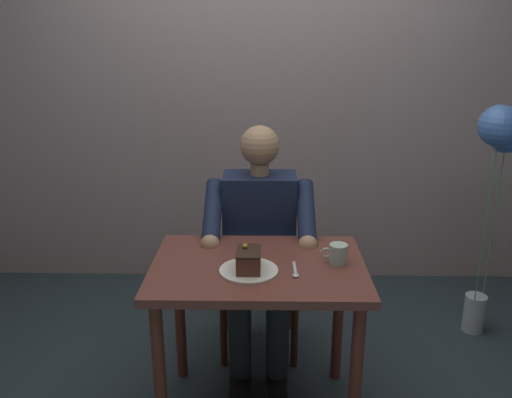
# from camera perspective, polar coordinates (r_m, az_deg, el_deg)

# --- Properties ---
(cafe_rear_panel) EXTENTS (6.40, 0.12, 3.00)m
(cafe_rear_panel) POSITION_cam_1_polar(r_m,az_deg,el_deg) (3.42, 0.59, 15.40)
(cafe_rear_panel) COLOR #A39191
(cafe_rear_panel) RESTS_ON ground
(dining_table) EXTENTS (0.88, 0.62, 0.73)m
(dining_table) POSITION_cam_1_polar(r_m,az_deg,el_deg) (2.23, 0.25, -9.68)
(dining_table) COLOR brown
(dining_table) RESTS_ON ground
(chair) EXTENTS (0.42, 0.42, 0.92)m
(chair) POSITION_cam_1_polar(r_m,az_deg,el_deg) (2.81, 0.40, -5.99)
(chair) COLOR #5A2C1B
(chair) RESTS_ON ground
(seated_person) EXTENTS (0.53, 0.58, 1.22)m
(seated_person) POSITION_cam_1_polar(r_m,az_deg,el_deg) (2.60, 0.37, -5.02)
(seated_person) COLOR #192441
(seated_person) RESTS_ON ground
(dessert_plate) EXTENTS (0.24, 0.24, 0.01)m
(dessert_plate) POSITION_cam_1_polar(r_m,az_deg,el_deg) (2.12, -0.80, -7.78)
(dessert_plate) COLOR white
(dessert_plate) RESTS_ON dining_table
(cake_slice) EXTENTS (0.10, 0.14, 0.10)m
(cake_slice) POSITION_cam_1_polar(r_m,az_deg,el_deg) (2.10, -0.81, -6.62)
(cake_slice) COLOR brown
(cake_slice) RESTS_ON dessert_plate
(coffee_cup) EXTENTS (0.11, 0.08, 0.08)m
(coffee_cup) POSITION_cam_1_polar(r_m,az_deg,el_deg) (2.20, 8.88, -5.86)
(coffee_cup) COLOR #B0CEBC
(coffee_cup) RESTS_ON dining_table
(dessert_spoon) EXTENTS (0.03, 0.14, 0.01)m
(dessert_spoon) POSITION_cam_1_polar(r_m,az_deg,el_deg) (2.11, 4.28, -7.89)
(dessert_spoon) COLOR silver
(dessert_spoon) RESTS_ON dining_table
(balloon_display) EXTENTS (0.29, 0.30, 1.30)m
(balloon_display) POSITION_cam_1_polar(r_m,az_deg,el_deg) (2.99, 24.76, 3.49)
(balloon_display) COLOR #B2C1C6
(balloon_display) RESTS_ON ground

